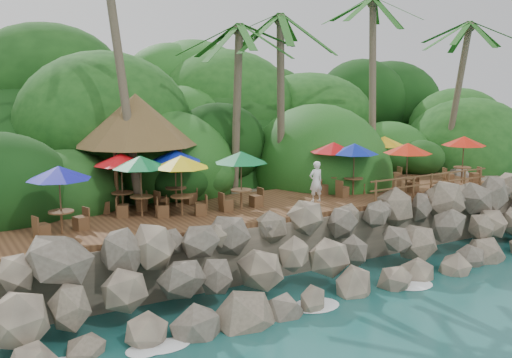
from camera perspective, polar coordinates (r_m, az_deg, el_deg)
ground at (r=20.55m, az=8.75°, el=-11.93°), size 140.00×140.00×0.00m
land_base at (r=33.64m, az=-8.72°, el=-1.39°), size 32.00×25.20×2.10m
jungle_hill at (r=40.77m, az=-12.65°, el=-1.02°), size 44.80×28.00×15.40m
seawall at (r=21.65m, az=5.45°, el=-7.47°), size 29.00×4.00×2.30m
terrace at (r=24.60m, az=0.00°, el=-2.75°), size 26.00×5.00×0.20m
jungle_foliage at (r=32.96m, az=-8.02°, el=-3.48°), size 44.00×16.00×12.00m
foam_line at (r=20.75m, az=8.22°, el=-11.60°), size 25.20×0.80×0.06m
palapa at (r=25.59m, az=-11.58°, el=5.68°), size 5.17×5.17×4.60m
dining_clusters at (r=24.80m, az=1.79°, el=2.17°), size 21.80×5.37×2.35m
railing at (r=27.52m, az=16.67°, el=-0.30°), size 7.20×0.10×1.00m
waiter at (r=25.13m, az=5.84°, el=-0.25°), size 0.66×0.45×1.76m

